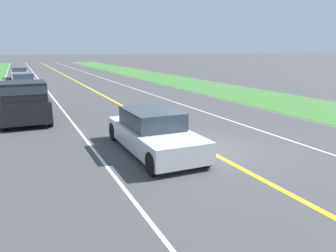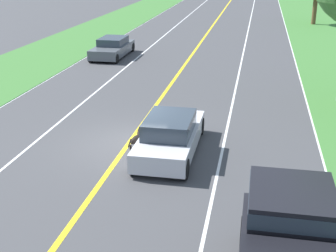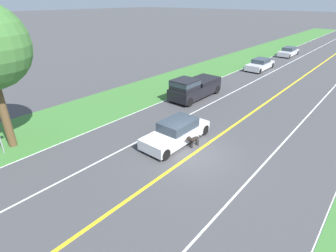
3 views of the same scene
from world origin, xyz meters
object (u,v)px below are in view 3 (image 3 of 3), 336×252
dog (193,139)px  pickup_truck (194,87)px  ego_car (176,132)px  car_trailing_mid (288,52)px  car_trailing_near (260,64)px

dog → pickup_truck: bearing=-43.3°
ego_car → car_trailing_mid: size_ratio=1.01×
pickup_truck → dog: bearing=125.1°
pickup_truck → car_trailing_mid: size_ratio=1.14×
car_trailing_mid → car_trailing_near: bearing=90.9°
car_trailing_near → car_trailing_mid: size_ratio=1.00×
car_trailing_mid → pickup_truck: bearing=89.8°
ego_car → car_trailing_near: ego_car is taller
dog → pickup_truck: size_ratio=0.23×
ego_car → car_trailing_mid: (3.70, -32.29, -0.04)m
pickup_truck → car_trailing_near: pickup_truck is taller
dog → car_trailing_near: (4.69, -20.94, 0.12)m
ego_car → dog: (-1.18, -0.11, -0.15)m
dog → car_trailing_mid: 32.54m
pickup_truck → car_trailing_near: 13.91m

